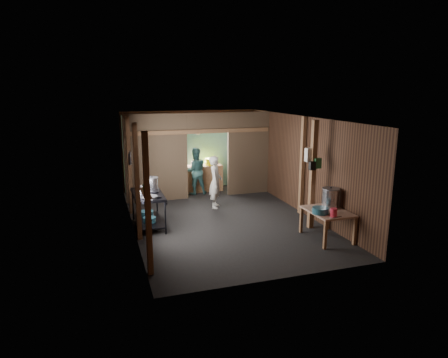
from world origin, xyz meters
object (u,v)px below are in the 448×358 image
object	(u,v)px
stock_pot	(330,198)
cook	(216,182)
pink_bucket	(334,212)
prep_table	(327,225)
stove_pot_large	(152,183)
yellow_tub	(211,162)
gas_range	(148,210)

from	to	relation	value
stock_pot	cook	xyz separation A→B (m)	(-1.88, 2.84, -0.13)
pink_bucket	stock_pot	bearing A→B (deg)	63.58
pink_bucket	cook	distance (m)	3.80
pink_bucket	cook	bearing A→B (deg)	114.64
prep_table	stove_pot_large	world-z (taller)	stove_pot_large
stove_pot_large	yellow_tub	distance (m)	3.44
stove_pot_large	yellow_tub	bearing A→B (deg)	48.88
stock_pot	gas_range	bearing A→B (deg)	155.27
stove_pot_large	cook	bearing A→B (deg)	19.51
gas_range	stove_pot_large	distance (m)	0.70
yellow_tub	pink_bucket	bearing A→B (deg)	-77.72
stove_pot_large	cook	size ratio (longest dim) A/B	0.22
stove_pot_large	stock_pot	size ratio (longest dim) A/B	0.69
stock_pot	pink_bucket	world-z (taller)	stock_pot
gas_range	yellow_tub	bearing A→B (deg)	50.80
prep_table	stock_pot	xyz separation A→B (m)	(0.19, 0.22, 0.54)
pink_bucket	prep_table	bearing A→B (deg)	74.47
prep_table	cook	xyz separation A→B (m)	(-1.69, 3.07, 0.41)
gas_range	stove_pot_large	world-z (taller)	stove_pot_large
yellow_tub	cook	world-z (taller)	cook
stove_pot_large	stock_pot	bearing A→B (deg)	-30.38
gas_range	pink_bucket	distance (m)	4.34
stock_pot	cook	size ratio (longest dim) A/B	0.31
prep_table	stock_pot	bearing A→B (deg)	48.83
prep_table	gas_range	bearing A→B (deg)	151.42
yellow_tub	cook	distance (m)	1.99
stock_pot	cook	bearing A→B (deg)	123.52
cook	prep_table	bearing A→B (deg)	-128.53
cook	stock_pot	bearing A→B (deg)	-123.85
stove_pot_large	cook	xyz separation A→B (m)	(1.85, 0.66, -0.24)
prep_table	pink_bucket	size ratio (longest dim) A/B	6.35
gas_range	pink_bucket	xyz separation A→B (m)	(3.60, -2.41, 0.32)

